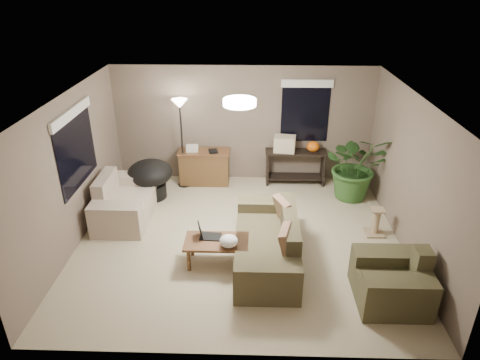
{
  "coord_description": "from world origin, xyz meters",
  "views": [
    {
      "loc": [
        0.2,
        -6.23,
        4.2
      ],
      "look_at": [
        0.0,
        0.2,
        1.05
      ],
      "focal_mm": 32.0,
      "sensor_mm": 36.0,
      "label": 1
    }
  ],
  "objects_px": {
    "cat_scratching_post": "(376,223)",
    "houseplant": "(355,173)",
    "desk": "(205,167)",
    "papasan_chair": "(150,177)",
    "console_table": "(295,165)",
    "coffee_table": "(217,244)",
    "floor_lamp": "(180,114)",
    "main_sofa": "(269,244)",
    "armchair": "(392,282)",
    "loveseat": "(124,203)"
  },
  "relations": [
    {
      "from": "cat_scratching_post",
      "to": "houseplant",
      "type": "bearing_deg",
      "value": 94.68
    },
    {
      "from": "desk",
      "to": "papasan_chair",
      "type": "bearing_deg",
      "value": -145.73
    },
    {
      "from": "console_table",
      "to": "papasan_chair",
      "type": "relative_size",
      "value": 1.09
    },
    {
      "from": "coffee_table",
      "to": "console_table",
      "type": "height_order",
      "value": "console_table"
    },
    {
      "from": "console_table",
      "to": "floor_lamp",
      "type": "relative_size",
      "value": 0.68
    },
    {
      "from": "coffee_table",
      "to": "floor_lamp",
      "type": "distance_m",
      "value": 3.15
    },
    {
      "from": "main_sofa",
      "to": "armchair",
      "type": "xyz_separation_m",
      "value": [
        1.7,
        -0.87,
        0.0
      ]
    },
    {
      "from": "main_sofa",
      "to": "papasan_chair",
      "type": "relative_size",
      "value": 1.85
    },
    {
      "from": "loveseat",
      "to": "houseplant",
      "type": "distance_m",
      "value": 4.57
    },
    {
      "from": "main_sofa",
      "to": "papasan_chair",
      "type": "distance_m",
      "value": 3.12
    },
    {
      "from": "coffee_table",
      "to": "papasan_chair",
      "type": "bearing_deg",
      "value": 124.84
    },
    {
      "from": "armchair",
      "to": "floor_lamp",
      "type": "distance_m",
      "value": 5.08
    },
    {
      "from": "armchair",
      "to": "loveseat",
      "type": "bearing_deg",
      "value": 153.97
    },
    {
      "from": "main_sofa",
      "to": "floor_lamp",
      "type": "xyz_separation_m",
      "value": [
        -1.75,
        2.63,
        1.3
      ]
    },
    {
      "from": "papasan_chair",
      "to": "cat_scratching_post",
      "type": "distance_m",
      "value": 4.43
    },
    {
      "from": "main_sofa",
      "to": "console_table",
      "type": "relative_size",
      "value": 1.69
    },
    {
      "from": "cat_scratching_post",
      "to": "console_table",
      "type": "bearing_deg",
      "value": 122.1
    },
    {
      "from": "armchair",
      "to": "coffee_table",
      "type": "xyz_separation_m",
      "value": [
        -2.52,
        0.76,
        0.06
      ]
    },
    {
      "from": "papasan_chair",
      "to": "armchair",
      "type": "bearing_deg",
      "value": -36.07
    },
    {
      "from": "coffee_table",
      "to": "armchair",
      "type": "bearing_deg",
      "value": -16.81
    },
    {
      "from": "armchair",
      "to": "cat_scratching_post",
      "type": "bearing_deg",
      "value": 82.78
    },
    {
      "from": "coffee_table",
      "to": "houseplant",
      "type": "bearing_deg",
      "value": 41.35
    },
    {
      "from": "console_table",
      "to": "cat_scratching_post",
      "type": "distance_m",
      "value": 2.37
    },
    {
      "from": "main_sofa",
      "to": "armchair",
      "type": "relative_size",
      "value": 2.2
    },
    {
      "from": "desk",
      "to": "loveseat",
      "type": "bearing_deg",
      "value": -132.15
    },
    {
      "from": "console_table",
      "to": "houseplant",
      "type": "distance_m",
      "value": 1.31
    },
    {
      "from": "loveseat",
      "to": "floor_lamp",
      "type": "xyz_separation_m",
      "value": [
        0.92,
        1.37,
        1.3
      ]
    },
    {
      "from": "armchair",
      "to": "papasan_chair",
      "type": "bearing_deg",
      "value": 143.93
    },
    {
      "from": "armchair",
      "to": "desk",
      "type": "bearing_deg",
      "value": 129.6
    },
    {
      "from": "armchair",
      "to": "floor_lamp",
      "type": "relative_size",
      "value": 0.52
    },
    {
      "from": "console_table",
      "to": "houseplant",
      "type": "relative_size",
      "value": 0.92
    },
    {
      "from": "main_sofa",
      "to": "houseplant",
      "type": "xyz_separation_m",
      "value": [
        1.8,
        2.19,
        0.26
      ]
    },
    {
      "from": "papasan_chair",
      "to": "cat_scratching_post",
      "type": "bearing_deg",
      "value": -16.43
    },
    {
      "from": "coffee_table",
      "to": "papasan_chair",
      "type": "height_order",
      "value": "papasan_chair"
    },
    {
      "from": "console_table",
      "to": "papasan_chair",
      "type": "bearing_deg",
      "value": -165.93
    },
    {
      "from": "coffee_table",
      "to": "main_sofa",
      "type": "bearing_deg",
      "value": 7.63
    },
    {
      "from": "desk",
      "to": "console_table",
      "type": "bearing_deg",
      "value": 1.49
    },
    {
      "from": "loveseat",
      "to": "armchair",
      "type": "xyz_separation_m",
      "value": [
        4.37,
        -2.13,
        0.0
      ]
    },
    {
      "from": "loveseat",
      "to": "papasan_chair",
      "type": "relative_size",
      "value": 1.35
    },
    {
      "from": "coffee_table",
      "to": "desk",
      "type": "relative_size",
      "value": 0.91
    },
    {
      "from": "armchair",
      "to": "main_sofa",
      "type": "bearing_deg",
      "value": 152.84
    },
    {
      "from": "floor_lamp",
      "to": "houseplant",
      "type": "relative_size",
      "value": 1.35
    },
    {
      "from": "loveseat",
      "to": "houseplant",
      "type": "xyz_separation_m",
      "value": [
        4.47,
        0.93,
        0.25
      ]
    },
    {
      "from": "main_sofa",
      "to": "desk",
      "type": "relative_size",
      "value": 2.0
    },
    {
      "from": "floor_lamp",
      "to": "loveseat",
      "type": "bearing_deg",
      "value": -123.97
    },
    {
      "from": "houseplant",
      "to": "main_sofa",
      "type": "bearing_deg",
      "value": -129.32
    },
    {
      "from": "loveseat",
      "to": "coffee_table",
      "type": "bearing_deg",
      "value": -36.57
    },
    {
      "from": "console_table",
      "to": "floor_lamp",
      "type": "height_order",
      "value": "floor_lamp"
    },
    {
      "from": "main_sofa",
      "to": "cat_scratching_post",
      "type": "relative_size",
      "value": 4.4
    },
    {
      "from": "papasan_chair",
      "to": "houseplant",
      "type": "xyz_separation_m",
      "value": [
        4.13,
        0.13,
        0.09
      ]
    }
  ]
}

